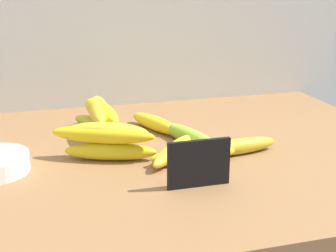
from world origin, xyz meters
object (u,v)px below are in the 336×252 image
Objects in this scene: banana_3 at (174,150)px; banana_6 at (103,127)px; banana_8 at (103,135)px; chalkboard_sign at (199,165)px; banana_4 at (111,151)px; banana_1 at (193,155)px; banana_7 at (99,110)px; banana_2 at (155,123)px; banana_5 at (190,137)px; banana_9 at (106,132)px; banana_10 at (101,112)px; banana_0 at (241,146)px.

banana_6 is (-11.63, 17.70, 0.23)cm from banana_3.
chalkboard_sign is at bearing -49.42° from banana_8.
banana_4 is at bearing -92.22° from banana_6.
banana_1 is 0.86× the size of banana_7.
banana_6 reaches higher than banana_1.
banana_8 reaches higher than banana_4.
banana_5 is at bearing -66.36° from banana_2.
banana_8 reaches higher than banana_2.
chalkboard_sign is at bearing -90.36° from banana_2.
banana_1 is 0.87× the size of banana_5.
banana_9 is at bearing -91.76° from banana_7.
banana_10 is (-11.98, 16.53, 4.23)cm from banana_3.
banana_1 is 0.83× the size of banana_8.
banana_8 is 0.91cm from banana_9.
banana_10 is at bearing 89.00° from banana_4.
banana_2 is at bearing 88.04° from banana_3.
banana_7 is at bearing 88.24° from banana_9.
banana_3 is 0.98× the size of banana_4.
banana_7 reaches higher than banana_8.
banana_10 is (-12.58, -1.27, 4.16)cm from banana_2.
banana_5 is 1.18× the size of banana_9.
banana_1 is 10.43cm from banana_5.
banana_6 reaches higher than banana_0.
banana_7 is (-12.75, 31.06, 1.98)cm from chalkboard_sign.
banana_5 is (2.63, 10.09, 0.05)cm from banana_1.
banana_4 is 15.27cm from banana_6.
banana_0 is 0.82× the size of banana_7.
banana_1 is at bearing -21.09° from banana_8.
banana_2 is (0.19, 31.21, -2.18)cm from chalkboard_sign.
banana_1 is 0.82× the size of banana_6.
banana_1 is 16.18cm from banana_4.
banana_0 is 0.79× the size of banana_8.
chalkboard_sign is 0.56× the size of banana_5.
banana_8 is (-13.55, 2.89, 3.60)cm from banana_3.
banana_10 is (0.25, 14.08, 4.09)cm from banana_4.
banana_3 is at bearing 91.77° from chalkboard_sign.
banana_1 is at bearing -55.57° from banana_6.
banana_10 is (-14.83, 19.96, 4.16)cm from banana_1.
banana_5 is at bearing 11.20° from banana_8.
banana_2 is 13.60cm from banana_7.
banana_0 is at bearing -5.42° from banana_3.
banana_9 is at bearing 123.36° from banana_4.
banana_6 is at bearing 4.08° from banana_7.
banana_9 reaches higher than banana_8.
banana_3 is at bearing -129.46° from banana_5.
banana_8 is 1.23× the size of banana_9.
banana_0 is at bearing -9.84° from banana_9.
banana_0 is 11.40cm from banana_5.
chalkboard_sign is 13.60cm from banana_3.
banana_8 is at bearing -97.37° from banana_6.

